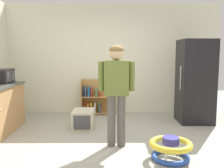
# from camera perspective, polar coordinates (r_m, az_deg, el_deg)

# --- Properties ---
(ground_plane) EXTENTS (12.00, 12.00, 0.00)m
(ground_plane) POSITION_cam_1_polar(r_m,az_deg,el_deg) (4.16, 0.47, -13.86)
(ground_plane) COLOR #A5A394
(ground_plane) RESTS_ON ground
(back_wall) EXTENTS (5.20, 0.06, 2.70)m
(back_wall) POSITION_cam_1_polar(r_m,az_deg,el_deg) (6.22, 0.16, 5.77)
(back_wall) COLOR silver
(back_wall) RESTS_ON ground
(refrigerator) EXTENTS (0.73, 0.68, 1.78)m
(refrigerator) POSITION_cam_1_polar(r_m,az_deg,el_deg) (5.63, 18.55, 0.59)
(refrigerator) COLOR black
(refrigerator) RESTS_ON ground
(bookshelf) EXTENTS (0.80, 0.28, 0.85)m
(bookshelf) POSITION_cam_1_polar(r_m,az_deg,el_deg) (6.14, -3.75, -3.49)
(bookshelf) COLOR tan
(bookshelf) RESTS_ON ground
(standing_person) EXTENTS (0.57, 0.23, 1.61)m
(standing_person) POSITION_cam_1_polar(r_m,az_deg,el_deg) (3.89, 1.02, -0.42)
(standing_person) COLOR #585650
(standing_person) RESTS_ON ground
(baby_walker) EXTENTS (0.60, 0.60, 0.32)m
(baby_walker) POSITION_cam_1_polar(r_m,az_deg,el_deg) (3.69, 13.30, -14.19)
(baby_walker) COLOR blue
(baby_walker) RESTS_ON ground
(pet_carrier) EXTENTS (0.42, 0.55, 0.36)m
(pet_carrier) POSITION_cam_1_polar(r_m,az_deg,el_deg) (5.06, -6.58, -7.96)
(pet_carrier) COLOR beige
(pet_carrier) RESTS_ON ground
(microwave) EXTENTS (0.37, 0.48, 0.28)m
(microwave) POSITION_cam_1_polar(r_m,az_deg,el_deg) (5.38, -24.04, 1.67)
(microwave) COLOR black
(microwave) RESTS_ON kitchen_counter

